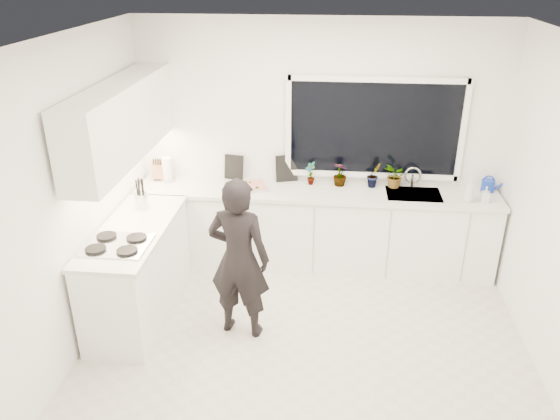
# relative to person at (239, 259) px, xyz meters

# --- Properties ---
(floor) EXTENTS (4.00, 3.50, 0.02)m
(floor) POSITION_rel_person_xyz_m (0.63, -0.13, -0.79)
(floor) COLOR beige
(floor) RESTS_ON ground
(wall_back) EXTENTS (4.00, 0.02, 2.70)m
(wall_back) POSITION_rel_person_xyz_m (0.63, 1.63, 0.57)
(wall_back) COLOR white
(wall_back) RESTS_ON ground
(wall_left) EXTENTS (0.02, 3.50, 2.70)m
(wall_left) POSITION_rel_person_xyz_m (-1.38, -0.13, 0.57)
(wall_left) COLOR white
(wall_left) RESTS_ON ground
(ceiling) EXTENTS (4.00, 3.50, 0.02)m
(ceiling) POSITION_rel_person_xyz_m (0.63, -0.13, 1.93)
(ceiling) COLOR white
(ceiling) RESTS_ON wall_back
(window) EXTENTS (1.80, 0.02, 1.00)m
(window) POSITION_rel_person_xyz_m (1.23, 1.60, 0.77)
(window) COLOR black
(window) RESTS_ON wall_back
(base_cabinets_back) EXTENTS (3.92, 0.58, 0.88)m
(base_cabinets_back) POSITION_rel_person_xyz_m (0.63, 1.32, -0.34)
(base_cabinets_back) COLOR white
(base_cabinets_back) RESTS_ON floor
(base_cabinets_left) EXTENTS (0.58, 1.60, 0.88)m
(base_cabinets_left) POSITION_rel_person_xyz_m (-1.04, 0.22, -0.34)
(base_cabinets_left) COLOR white
(base_cabinets_left) RESTS_ON floor
(countertop_back) EXTENTS (3.94, 0.62, 0.04)m
(countertop_back) POSITION_rel_person_xyz_m (0.63, 1.31, 0.12)
(countertop_back) COLOR silver
(countertop_back) RESTS_ON base_cabinets_back
(countertop_left) EXTENTS (0.62, 1.60, 0.04)m
(countertop_left) POSITION_rel_person_xyz_m (-1.04, 0.22, 0.12)
(countertop_left) COLOR silver
(countertop_left) RESTS_ON base_cabinets_left
(upper_cabinets) EXTENTS (0.34, 2.10, 0.70)m
(upper_cabinets) POSITION_rel_person_xyz_m (-1.16, 0.57, 1.07)
(upper_cabinets) COLOR white
(upper_cabinets) RESTS_ON wall_left
(sink) EXTENTS (0.58, 0.42, 0.14)m
(sink) POSITION_rel_person_xyz_m (1.68, 1.32, 0.09)
(sink) COLOR silver
(sink) RESTS_ON countertop_back
(faucet) EXTENTS (0.03, 0.03, 0.22)m
(faucet) POSITION_rel_person_xyz_m (1.68, 1.52, 0.25)
(faucet) COLOR silver
(faucet) RESTS_ON countertop_back
(stovetop) EXTENTS (0.56, 0.48, 0.03)m
(stovetop) POSITION_rel_person_xyz_m (-1.06, -0.13, 0.16)
(stovetop) COLOR black
(stovetop) RESTS_ON countertop_left
(person) EXTENTS (0.62, 0.46, 1.55)m
(person) POSITION_rel_person_xyz_m (0.00, 0.00, 0.00)
(person) COLOR black
(person) RESTS_ON floor
(pizza_tray) EXTENTS (0.53, 0.46, 0.03)m
(pizza_tray) POSITION_rel_person_xyz_m (-0.14, 1.29, 0.16)
(pizza_tray) COLOR #BABABF
(pizza_tray) RESTS_ON countertop_back
(pizza) EXTENTS (0.48, 0.41, 0.01)m
(pizza) POSITION_rel_person_xyz_m (-0.14, 1.29, 0.17)
(pizza) COLOR #A92616
(pizza) RESTS_ON pizza_tray
(watering_can) EXTENTS (0.15, 0.15, 0.13)m
(watering_can) POSITION_rel_person_xyz_m (2.48, 1.48, 0.21)
(watering_can) COLOR #1333B4
(watering_can) RESTS_ON countertop_back
(paper_towel_roll) EXTENTS (0.12, 0.12, 0.26)m
(paper_towel_roll) POSITION_rel_person_xyz_m (-1.05, 1.42, 0.27)
(paper_towel_roll) COLOR silver
(paper_towel_roll) RESTS_ON countertop_back
(knife_block) EXTENTS (0.15, 0.12, 0.22)m
(knife_block) POSITION_rel_person_xyz_m (-1.17, 1.46, 0.25)
(knife_block) COLOR olive
(knife_block) RESTS_ON countertop_back
(utensil_crock) EXTENTS (0.14, 0.14, 0.16)m
(utensil_crock) POSITION_rel_person_xyz_m (-1.11, 0.67, 0.22)
(utensil_crock) COLOR #B0B1B5
(utensil_crock) RESTS_ON countertop_left
(picture_frame_large) EXTENTS (0.22, 0.06, 0.28)m
(picture_frame_large) POSITION_rel_person_xyz_m (-0.32, 1.56, 0.28)
(picture_frame_large) COLOR black
(picture_frame_large) RESTS_ON countertop_back
(picture_frame_small) EXTENTS (0.24, 0.09, 0.30)m
(picture_frame_small) POSITION_rel_person_xyz_m (0.28, 1.56, 0.29)
(picture_frame_small) COLOR black
(picture_frame_small) RESTS_ON countertop_back
(herb_plants) EXTENTS (1.15, 0.30, 0.28)m
(herb_plants) POSITION_rel_person_xyz_m (1.21, 1.48, 0.28)
(herb_plants) COLOR #26662D
(herb_plants) RESTS_ON countertop_back
(soap_bottles) EXTENTS (0.27, 0.11, 0.27)m
(soap_bottles) POSITION_rel_person_xyz_m (2.26, 1.17, 0.26)
(soap_bottles) COLOR #D8BF66
(soap_bottles) RESTS_ON countertop_back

